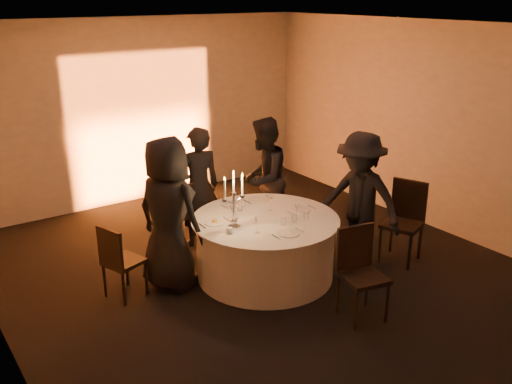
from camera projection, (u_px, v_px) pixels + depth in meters
floor at (265, 275)px, 7.15m from camera, size 7.00×7.00×0.00m
ceiling at (267, 27)px, 6.15m from camera, size 7.00×7.00×0.00m
wall_back at (141, 111)px, 9.36m from camera, size 7.00×0.00×7.00m
wall_right at (433, 127)px, 8.27m from camera, size 0.00×7.00×7.00m
uplighter_fixture at (155, 199)px, 9.61m from camera, size 0.25×0.12×0.10m
banquet_table at (265, 247)px, 7.02m from camera, size 1.80×1.80×0.77m
chair_left at (118, 258)px, 6.47m from camera, size 0.50×0.49×0.90m
chair_back_left at (187, 209)px, 7.86m from camera, size 0.48×0.49×0.93m
chair_back_right at (271, 197)px, 8.27m from camera, size 0.59×0.59×0.97m
chair_right at (405, 216)px, 7.42m from camera, size 0.60×0.60×1.06m
chair_front at (359, 267)px, 6.12m from camera, size 0.52×0.52×1.01m
guest_left at (168, 214)px, 6.62m from camera, size 0.89×1.06×1.84m
guest_back_left at (198, 187)px, 7.77m from camera, size 0.67×0.49×1.68m
guest_back_right at (264, 178)px, 8.06m from camera, size 1.07×1.02×1.73m
guest_right at (360, 200)px, 7.19m from camera, size 0.98×1.28×1.75m
plate_left at (215, 222)px, 6.74m from camera, size 0.36×0.25×0.08m
plate_back_left at (236, 204)px, 7.34m from camera, size 0.36×0.27×0.01m
plate_back_right at (259, 200)px, 7.48m from camera, size 0.35×0.29×0.01m
plate_right at (301, 210)px, 7.15m from camera, size 0.36×0.25×0.01m
plate_front at (288, 233)px, 6.45m from camera, size 0.36×0.26×0.01m
coffee_cup at (229, 231)px, 6.47m from camera, size 0.11×0.11×0.07m
candelabra at (234, 208)px, 6.54m from camera, size 0.30×0.14×0.70m
wine_glass_a at (232, 210)px, 6.78m from camera, size 0.07×0.07×0.19m
wine_glass_b at (297, 209)px, 6.82m from camera, size 0.07×0.07×0.19m
wine_glass_c at (236, 208)px, 6.84m from camera, size 0.07×0.07×0.19m
wine_glass_d at (257, 222)px, 6.44m from camera, size 0.07×0.07×0.19m
wine_glass_e at (270, 200)px, 7.09m from camera, size 0.07×0.07×0.19m
tumbler_a at (240, 207)px, 7.12m from camera, size 0.07×0.07×0.09m
tumbler_b at (283, 221)px, 6.70m from camera, size 0.07×0.07×0.09m
tumbler_c at (294, 218)px, 6.77m from camera, size 0.07×0.07×0.09m
tumbler_d at (306, 216)px, 6.85m from camera, size 0.07×0.07×0.09m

